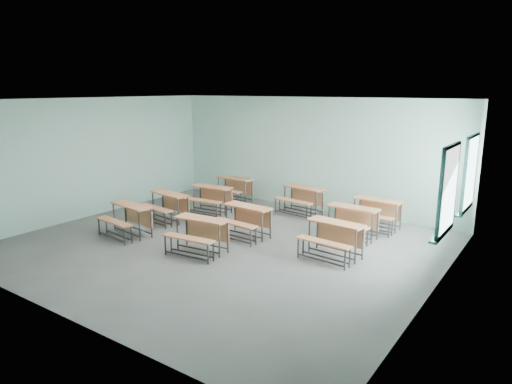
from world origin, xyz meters
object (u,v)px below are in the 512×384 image
desk_unit_r0c1 (199,230)px  desk_unit_r1c1 (245,217)px  desk_unit_r3c2 (376,210)px  desk_unit_r1c0 (167,203)px  desk_unit_r1c2 (333,234)px  desk_unit_r3c1 (301,196)px  desk_unit_r2c2 (351,218)px  desk_unit_r2c0 (210,195)px  desk_unit_r3c0 (233,186)px  desk_unit_r0c0 (128,215)px

desk_unit_r0c1 → desk_unit_r1c1: size_ratio=1.02×
desk_unit_r3c2 → desk_unit_r0c1: bearing=-120.7°
desk_unit_r1c0 → desk_unit_r1c1: same height
desk_unit_r1c2 → desk_unit_r3c1: (-2.21, 2.62, 0.00)m
desk_unit_r2c2 → desk_unit_r2c0: bearing=-175.3°
desk_unit_r1c1 → desk_unit_r3c1: size_ratio=0.96×
desk_unit_r1c1 → desk_unit_r3c0: 3.48m
desk_unit_r0c0 → desk_unit_r1c1: bearing=40.2°
desk_unit_r1c1 → desk_unit_r2c0: same height
desk_unit_r2c2 → desk_unit_r3c2: 1.06m
desk_unit_r3c1 → desk_unit_r0c0: bearing=-112.7°
desk_unit_r2c0 → desk_unit_r3c1: 2.56m
desk_unit_r3c0 → desk_unit_r3c1: same height
desk_unit_r2c0 → desk_unit_r2c2: 4.17m
desk_unit_r3c1 → desk_unit_r3c2: bearing=2.4°
desk_unit_r0c1 → desk_unit_r3c1: bearing=80.9°
desk_unit_r1c1 → desk_unit_r0c1: bearing=-93.9°
desk_unit_r1c2 → desk_unit_r3c2: size_ratio=1.02×
desk_unit_r1c1 → desk_unit_r2c2: 2.47m
desk_unit_r0c0 → desk_unit_r3c0: (0.01, 4.06, 0.00)m
desk_unit_r2c0 → desk_unit_r1c2: bearing=-19.8°
desk_unit_r2c0 → desk_unit_r0c1: bearing=-57.8°
desk_unit_r0c1 → desk_unit_r3c2: size_ratio=1.03×
desk_unit_r1c2 → desk_unit_r3c1: size_ratio=0.97×
desk_unit_r1c1 → desk_unit_r3c1: 2.58m
desk_unit_r2c2 → desk_unit_r3c0: (-4.42, 1.25, 0.00)m
desk_unit_r0c0 → desk_unit_r3c1: same height
desk_unit_r1c1 → desk_unit_r1c2: size_ratio=0.99×
desk_unit_r0c1 → desk_unit_r3c2: same height
desk_unit_r0c1 → desk_unit_r3c2: bearing=51.2°
desk_unit_r1c0 → desk_unit_r3c0: bearing=95.0°
desk_unit_r1c1 → desk_unit_r3c2: (2.30, 2.36, 0.00)m
desk_unit_r1c0 → desk_unit_r3c0: size_ratio=1.04×
desk_unit_r3c1 → desk_unit_r1c2: bearing=-41.9°
desk_unit_r1c1 → desk_unit_r0c0: bearing=-143.9°
desk_unit_r0c1 → desk_unit_r2c0: bearing=120.8°
desk_unit_r1c0 → desk_unit_r1c2: size_ratio=1.03×
desk_unit_r0c0 → desk_unit_r1c1: (2.35, 1.49, 0.00)m
desk_unit_r1c2 → desk_unit_r2c2: 1.38m
desk_unit_r2c0 → desk_unit_r1c1: bearing=-33.7°
desk_unit_r0c1 → desk_unit_r1c1: (0.19, 1.40, 0.00)m
desk_unit_r3c0 → desk_unit_r1c1: bearing=-44.5°
desk_unit_r0c0 → desk_unit_r2c2: 5.25m
desk_unit_r1c0 → desk_unit_r0c1: bearing=-21.7°
desk_unit_r0c1 → desk_unit_r2c0: 3.20m
desk_unit_r0c1 → desk_unit_r1c2: size_ratio=1.00×
desk_unit_r3c0 → desk_unit_r0c0: bearing=-86.9°
desk_unit_r0c0 → desk_unit_r1c0: (-0.13, 1.39, 0.00)m
desk_unit_r0c0 → desk_unit_r1c1: size_ratio=1.04×
desk_unit_r0c1 → desk_unit_r3c1: same height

